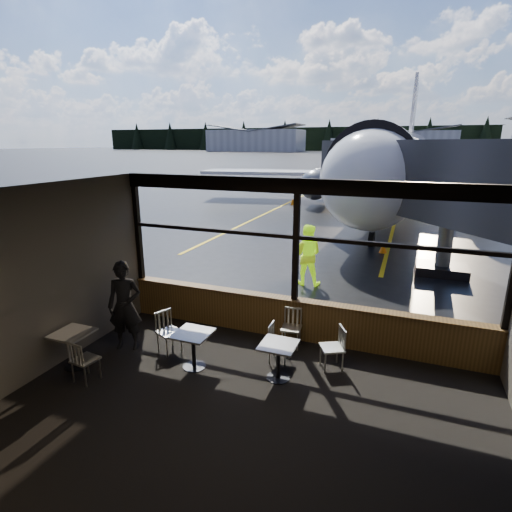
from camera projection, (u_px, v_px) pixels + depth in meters
The scene contains 30 objects.
ground_plane at pixel (406, 157), 116.62m from camera, with size 520.00×520.00×0.00m, color black.
carpet_floor at pixel (240, 423), 6.17m from camera, with size 8.00×6.00×0.01m, color black.
ceiling at pixel (237, 197), 5.22m from camera, with size 8.00×6.00×0.04m, color #38332D.
wall_left at pixel (32, 285), 7.07m from camera, with size 0.04×6.00×3.50m, color #544D43.
wall_back at pixel (81, 478), 3.00m from camera, with size 8.00×0.04×3.50m, color #544D43.
window_sill at pixel (294, 319), 8.75m from camera, with size 8.00×0.28×0.90m, color brown.
window_header at pixel (298, 186), 7.95m from camera, with size 8.00×0.18×0.30m, color black.
mullion_left at pixel (138, 228), 9.63m from camera, with size 0.12×0.12×2.60m, color black.
mullion_centre at pixel (296, 242), 8.27m from camera, with size 0.12×0.12×2.60m, color black.
window_transom at pixel (296, 237), 8.24m from camera, with size 8.00×0.10×0.08m, color black.
airliner at pixel (401, 125), 25.50m from camera, with size 28.60×34.32×10.49m, color white, non-canonical shape.
jet_bridge at pixel (463, 200), 11.88m from camera, with size 9.47×11.58×5.05m, color #29292C, non-canonical shape.
cafe_table_near at pixel (278, 362), 7.24m from camera, with size 0.64×0.64×0.71m, color #A19A94, non-canonical shape.
cafe_table_mid at pixel (194, 350), 7.61m from camera, with size 0.67×0.67×0.74m, color gray, non-canonical shape.
cafe_table_left at pixel (75, 350), 7.63m from camera, with size 0.67×0.67×0.73m, color gray, non-canonical shape.
chair_near_e at pixel (332, 348), 7.56m from camera, with size 0.47×0.47×0.86m, color #B3AFA2, non-canonical shape.
chair_near_w at pixel (280, 343), 7.80m from camera, with size 0.44×0.44×0.80m, color #B0AC9F, non-canonical shape.
chair_near_n at pixel (291, 329), 8.38m from camera, with size 0.46×0.46×0.84m, color #BAB4A8, non-canonical shape.
chair_mid_w at pixel (169, 333), 8.16m from camera, with size 0.48×0.48×0.88m, color #ADA89C, non-canonical shape.
chair_left_s at pixel (85, 360), 7.17m from camera, with size 0.45×0.45×0.83m, color #B5B0A4, non-canonical shape.
passenger at pixel (125, 306), 8.20m from camera, with size 0.69×0.45×1.89m, color black.
ground_crew at pixel (307, 255), 12.03m from camera, with size 0.90×0.70×1.85m, color #BFF219.
cone_nose at pixel (383, 247), 15.66m from camera, with size 0.31×0.31×0.43m, color #E85207.
cone_wing at pixel (293, 202), 27.66m from camera, with size 0.34×0.34×0.47m, color #E85007.
hangar_left at pixel (256, 140), 193.10m from camera, with size 45.00×18.00×11.00m, color silver, non-canonical shape.
hangar_mid at pixel (410, 141), 173.62m from camera, with size 38.00×15.00×10.00m, color silver, non-canonical shape.
fuel_tank_a at pixel (339, 145), 181.80m from camera, with size 8.00×8.00×6.00m, color silver.
fuel_tank_b at pixel (362, 145), 178.36m from camera, with size 8.00×8.00×6.00m, color silver.
fuel_tank_c at pixel (385, 145), 174.92m from camera, with size 8.00×8.00×6.00m, color silver.
treeline at pixel (411, 139), 195.79m from camera, with size 360.00×3.00×12.00m, color black.
Camera 1 is at (2.10, -7.80, 4.18)m, focal length 28.00 mm.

